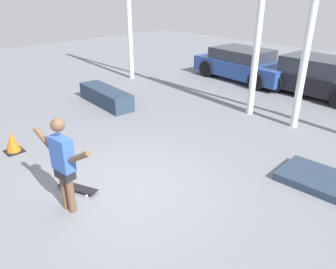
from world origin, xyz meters
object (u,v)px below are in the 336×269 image
(skateboard, at_px, (78,188))
(traffic_cone, at_px, (12,142))
(parked_car_blue, at_px, (243,64))
(grind_box, at_px, (106,96))
(parked_car_black, at_px, (318,77))
(skateboarder, at_px, (63,161))

(skateboard, height_order, traffic_cone, traffic_cone)
(skateboard, relative_size, parked_car_blue, 0.19)
(grind_box, height_order, parked_car_black, parked_car_black)
(skateboarder, xyz_separation_m, traffic_cone, (-2.95, 0.13, -0.72))
(skateboarder, distance_m, grind_box, 5.74)
(skateboard, xyz_separation_m, parked_car_blue, (-2.61, 9.33, 0.57))
(parked_car_black, distance_m, traffic_cone, 10.13)
(parked_car_blue, bearing_deg, skateboard, -69.38)
(parked_car_blue, bearing_deg, parked_car_black, 6.31)
(grind_box, bearing_deg, skateboarder, -40.55)
(parked_car_black, bearing_deg, traffic_cone, -104.19)
(skateboard, relative_size, parked_car_black, 0.21)
(skateboarder, distance_m, parked_car_black, 9.80)
(skateboarder, xyz_separation_m, grind_box, (-4.33, 3.71, -0.70))
(parked_car_blue, xyz_separation_m, traffic_cone, (0.08, -9.59, -0.38))
(grind_box, distance_m, traffic_cone, 3.83)
(skateboarder, distance_m, traffic_cone, 3.04)
(parked_car_blue, bearing_deg, grind_box, -97.25)
(parked_car_black, bearing_deg, skateboarder, -87.26)
(skateboard, distance_m, parked_car_blue, 9.71)
(skateboard, bearing_deg, grind_box, 117.25)
(skateboard, xyz_separation_m, traffic_cone, (-2.53, -0.26, 0.19))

